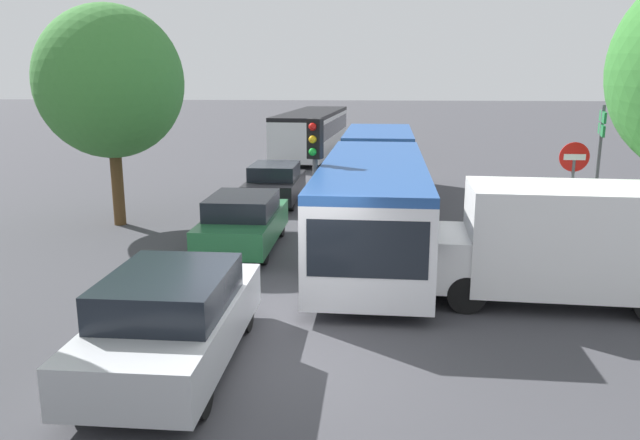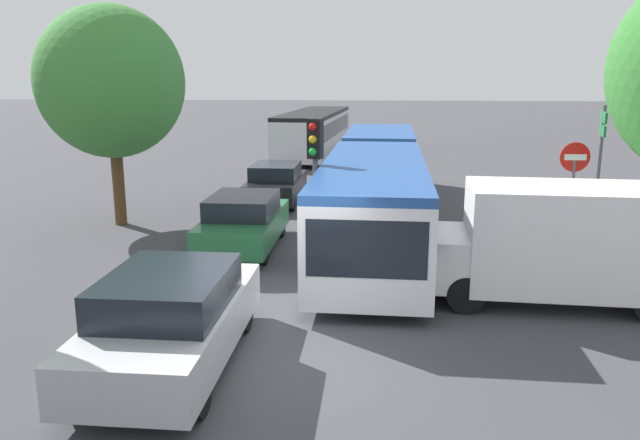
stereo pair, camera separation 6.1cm
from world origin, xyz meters
name	(u,v)px [view 2 (the right image)]	position (x,y,z in m)	size (l,w,h in m)	color
ground_plane	(285,358)	(0.00, 0.00, 0.00)	(200.00, 200.00, 0.00)	#3D3D42
articulated_bus	(377,179)	(1.50, 9.18, 1.36)	(2.88, 15.99, 2.36)	silver
city_bus_rear	(314,130)	(-1.78, 25.23, 1.39)	(3.35, 11.34, 2.41)	silver
queued_car_silver	(171,319)	(-1.66, -0.38, 0.77)	(1.92, 4.41, 1.52)	#B7BABF
queued_car_green	(244,222)	(-1.89, 6.24, 0.72)	(1.78, 4.08, 1.41)	#236638
queued_car_black	(276,183)	(-1.94, 12.11, 0.70)	(1.73, 3.98, 1.37)	black
white_van	(563,241)	(5.03, 2.93, 1.24)	(5.11, 2.25, 2.31)	white
traffic_light	(315,159)	(0.04, 5.07, 2.50)	(0.38, 0.40, 3.40)	#56595E
no_entry_sign	(573,182)	(6.11, 6.07, 1.88)	(0.70, 0.08, 2.82)	#56595E
direction_sign_post	(601,145)	(7.33, 7.89, 2.55)	(0.41, 1.37, 3.60)	#56595E
tree_left_mid	(111,82)	(-6.10, 8.60, 4.15)	(4.16, 4.16, 6.32)	#51381E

